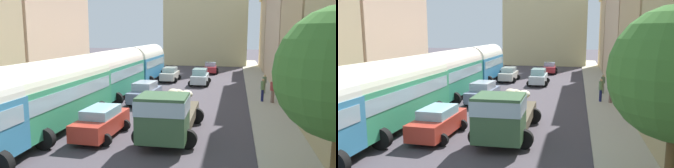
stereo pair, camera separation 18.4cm
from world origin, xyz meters
The scene contains 20 objects.
ground_plane centered at (0.00, 27.00, 0.00)m, with size 154.00×154.00×0.00m, color #453F46.
sidewalk_left centered at (-7.25, 27.00, 0.07)m, with size 2.50×70.00×0.14m, color gray.
sidewalk_right centered at (7.25, 27.00, 0.07)m, with size 2.50×70.00×0.14m, color #B4AD9A.
building_left_2 centered at (-11.05, 23.53, 5.91)m, with size 5.62×9.32×11.76m.
building_right_2 centered at (10.87, 23.69, 6.89)m, with size 4.73×9.05×13.78m.
building_right_3 centered at (11.35, 36.04, 6.35)m, with size 6.27×14.36×12.65m.
building_right_4 centered at (11.26, 48.76, 5.30)m, with size 6.08×9.30×10.54m.
distant_church centered at (0.00, 54.33, 6.52)m, with size 13.15×6.78×19.97m.
parked_bus_1 centered at (-4.60, 15.50, 2.16)m, with size 3.32×9.91×3.92m.
parked_bus_2 centered at (-4.60, 24.50, 2.18)m, with size 3.26×9.25×3.94m.
parked_bus_3 centered at (-4.60, 33.50, 2.16)m, with size 3.28×8.14×3.94m.
cargo_truck_0 centered at (1.77, 15.14, 1.30)m, with size 3.23×7.31×2.53m.
car_0 centered at (1.43, 32.62, 0.82)m, with size 2.15×3.99×1.65m.
car_1 centered at (1.74, 42.41, 0.73)m, with size 2.26×4.11×1.44m.
car_2 centered at (-1.67, 14.71, 0.79)m, with size 2.24×4.19×1.55m.
car_3 centered at (-1.70, 23.05, 0.81)m, with size 2.31×4.18×1.62m.
car_4 centered at (-2.06, 34.43, 0.77)m, with size 2.13×3.95×1.53m.
pedestrian_0 centered at (7.43, 28.29, 1.00)m, with size 0.50×0.50×1.75m.
pedestrian_1 centered at (7.04, 24.81, 1.09)m, with size 0.37×0.37×1.88m.
pedestrian_2 centered at (7.74, 24.51, 1.08)m, with size 0.55×0.55×1.91m.
Camera 1 is at (5.00, -0.58, 5.35)m, focal length 35.12 mm.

